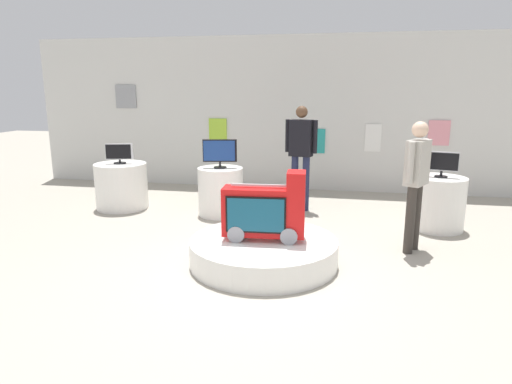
{
  "coord_description": "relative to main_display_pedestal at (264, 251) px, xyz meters",
  "views": [
    {
      "loc": [
        0.96,
        -4.67,
        2.08
      ],
      "look_at": [
        -0.1,
        0.72,
        0.79
      ],
      "focal_mm": 31.5,
      "sensor_mm": 36.0,
      "label": 1
    }
  ],
  "objects": [
    {
      "name": "display_pedestal_left_rear",
      "position": [
        2.32,
        1.85,
        0.24
      ],
      "size": [
        0.76,
        0.76,
        0.79
      ],
      "primitive_type": "cylinder",
      "color": "white",
      "rests_on": "ground"
    },
    {
      "name": "tv_on_left_rear",
      "position": [
        2.32,
        1.85,
        0.85
      ],
      "size": [
        0.45,
        0.18,
        0.38
      ],
      "color": "black",
      "rests_on": "display_pedestal_left_rear"
    },
    {
      "name": "tv_on_center_rear",
      "position": [
        -2.9,
        2.06,
        0.82
      ],
      "size": [
        0.46,
        0.21,
        0.35
      ],
      "color": "black",
      "rests_on": "display_pedestal_center_rear"
    },
    {
      "name": "back_wall_display",
      "position": [
        -0.07,
        4.22,
        1.4
      ],
      "size": [
        11.37,
        0.13,
        3.1
      ],
      "color": "silver",
      "rests_on": "ground"
    },
    {
      "name": "ground_plane",
      "position": [
        -0.06,
        -0.35,
        -0.15
      ],
      "size": [
        30.0,
        30.0,
        0.0
      ],
      "primitive_type": "plane",
      "color": "#A8A091"
    },
    {
      "name": "display_pedestal_right_rear",
      "position": [
        -1.08,
        1.98,
        0.24
      ],
      "size": [
        0.74,
        0.74,
        0.79
      ],
      "primitive_type": "cylinder",
      "color": "white",
      "rests_on": "ground"
    },
    {
      "name": "novelty_firetruck_tv",
      "position": [
        0.02,
        -0.01,
        0.49
      ],
      "size": [
        0.98,
        0.42,
        0.83
      ],
      "color": "gray",
      "rests_on": "main_display_pedestal"
    },
    {
      "name": "tv_on_right_rear",
      "position": [
        -1.08,
        1.98,
        0.9
      ],
      "size": [
        0.55,
        0.21,
        0.47
      ],
      "color": "black",
      "rests_on": "display_pedestal_right_rear"
    },
    {
      "name": "shopper_browsing_near_truck",
      "position": [
        1.81,
        0.79,
        0.83
      ],
      "size": [
        0.35,
        0.5,
        1.67
      ],
      "color": "#38332D",
      "rests_on": "ground"
    },
    {
      "name": "display_pedestal_center_rear",
      "position": [
        -2.9,
        2.07,
        0.24
      ],
      "size": [
        0.89,
        0.89,
        0.79
      ],
      "primitive_type": "cylinder",
      "color": "white",
      "rests_on": "ground"
    },
    {
      "name": "main_display_pedestal",
      "position": [
        0.0,
        0.0,
        0.0
      ],
      "size": [
        1.77,
        1.77,
        0.3
      ],
      "primitive_type": "cylinder",
      "color": "white",
      "rests_on": "ground"
    },
    {
      "name": "shopper_browsing_rear",
      "position": [
        0.19,
        2.54,
        0.9
      ],
      "size": [
        0.55,
        0.27,
        1.78
      ],
      "color": "#1E233F",
      "rests_on": "ground"
    }
  ]
}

